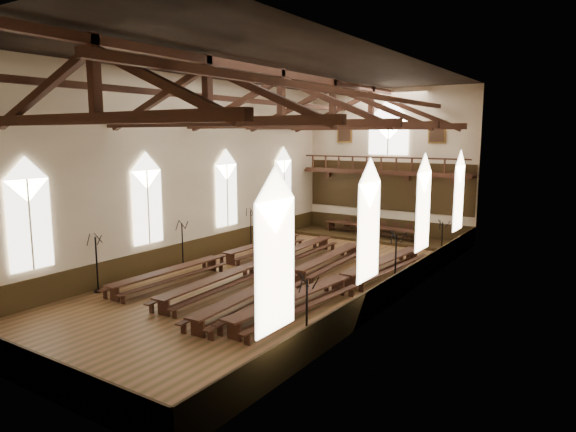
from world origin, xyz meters
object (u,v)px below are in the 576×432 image
object	(u,v)px
refectory_row_b	(261,264)
candelabrum_left_near	(97,275)
refectory_row_a	(221,258)
refectory_row_c	(293,276)
candelabrum_left_far	(251,235)
candelabrum_right_near	(307,330)
candelabrum_right_far	(441,250)
candelabrum_left_mid	(183,253)
refectory_row_d	(344,280)
high_table	(372,227)
dais	(372,237)
candelabrum_right_mid	(395,275)

from	to	relation	value
refectory_row_b	candelabrum_left_near	size ratio (longest dim) A/B	5.41
refectory_row_a	refectory_row_c	xyz separation A→B (m)	(5.04, -0.82, 0.02)
refectory_row_a	refectory_row_c	bearing A→B (deg)	-9.24
refectory_row_b	candelabrum_left_far	size ratio (longest dim) A/B	5.87
candelabrum_right_near	candelabrum_right_far	world-z (taller)	candelabrum_right_near
refectory_row_a	candelabrum_left_mid	bearing A→B (deg)	-149.79
refectory_row_d	candelabrum_left_mid	world-z (taller)	candelabrum_left_mid
refectory_row_d	candelabrum_left_far	xyz separation A→B (m)	(-9.11, 5.07, 0.18)
refectory_row_a	refectory_row_d	size ratio (longest dim) A/B	0.96
high_table	refectory_row_c	bearing A→B (deg)	-82.67
candelabrum_left_far	dais	bearing A→B (deg)	51.53
candelabrum_right_far	refectory_row_b	bearing A→B (deg)	-132.47
refectory_row_d	candelabrum_right_mid	distance (m)	2.22
refectory_row_c	candelabrum_left_near	world-z (taller)	candelabrum_left_near
refectory_row_c	candelabrum_left_far	xyz separation A→B (m)	(-6.80, 5.68, 0.21)
dais	candelabrum_right_mid	size ratio (longest dim) A/B	4.02
dais	refectory_row_a	bearing A→B (deg)	-106.83
refectory_row_d	candelabrum_right_mid	xyz separation A→B (m)	(1.99, 0.92, 0.30)
dais	refectory_row_d	bearing A→B (deg)	-71.58
dais	candelabrum_left_far	xyz separation A→B (m)	(-5.23, -6.58, 0.65)
refectory_row_d	refectory_row_a	bearing A→B (deg)	178.36
refectory_row_b	candelabrum_left_mid	size ratio (longest dim) A/B	5.74
refectory_row_c	candelabrum_right_far	world-z (taller)	candelabrum_right_far
refectory_row_c	dais	size ratio (longest dim) A/B	1.26
candelabrum_left_far	candelabrum_right_near	xyz separation A→B (m)	(11.10, -11.59, 0.05)
dais	candelabrum_left_far	distance (m)	8.43
candelabrum_left_near	candelabrum_right_near	world-z (taller)	candelabrum_left_near
dais	candelabrum_left_near	bearing A→B (deg)	-106.44
candelabrum_right_far	candelabrum_right_mid	bearing A→B (deg)	-90.00
refectory_row_a	candelabrum_right_mid	world-z (taller)	candelabrum_right_mid
candelabrum_left_near	candelabrum_left_far	distance (m)	11.14
refectory_row_a	candelabrum_right_mid	size ratio (longest dim) A/B	4.95
dais	candelabrum_right_far	bearing A→B (deg)	-34.36
refectory_row_d	dais	distance (m)	12.29
refectory_row_b	refectory_row_d	distance (m)	4.77
refectory_row_a	high_table	size ratio (longest dim) A/B	1.89
candelabrum_left_near	candelabrum_right_mid	distance (m)	13.12
candelabrum_right_far	refectory_row_c	bearing A→B (deg)	-117.51
refectory_row_a	candelabrum_left_far	bearing A→B (deg)	109.95
refectory_row_c	candelabrum_right_far	size ratio (longest dim) A/B	6.03
refectory_row_b	candelabrum_right_mid	distance (m)	6.80
dais	high_table	size ratio (longest dim) A/B	1.54
candelabrum_left_far	candelabrum_left_near	bearing A→B (deg)	-90.00
dais	candelabrum_right_far	size ratio (longest dim) A/B	4.80
high_table	candelabrum_left_far	size ratio (longest dim) A/B	3.03
high_table	candelabrum_right_near	distance (m)	19.09
candelabrum_right_far	candelabrum_left_near	bearing A→B (deg)	-129.01
refectory_row_d	candelabrum_left_near	size ratio (longest dim) A/B	5.54
high_table	candelabrum_right_mid	size ratio (longest dim) A/B	2.61
refectory_row_b	candelabrum_right_near	distance (m)	9.57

